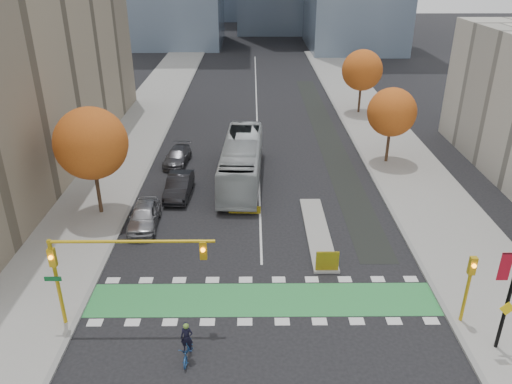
{
  "coord_description": "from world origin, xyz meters",
  "views": [
    {
      "loc": [
        -0.57,
        -21.41,
        17.81
      ],
      "look_at": [
        -0.32,
        9.4,
        3.0
      ],
      "focal_mm": 35.0,
      "sensor_mm": 36.0,
      "label": 1
    }
  ],
  "objects_px": {
    "parked_car_b": "(179,186)",
    "parked_car_c": "(177,156)",
    "traffic_signal_west": "(105,260)",
    "traffic_signal_east": "(469,280)",
    "tree_west": "(91,143)",
    "parked_car_a": "(144,216)",
    "tree_east_far": "(362,70)",
    "tree_east_near": "(392,112)",
    "hazard_board": "(327,261)",
    "bus": "(242,161)",
    "cyclist": "(188,347)"
  },
  "relations": [
    {
      "from": "tree_west",
      "to": "cyclist",
      "type": "bearing_deg",
      "value": -61.14
    },
    {
      "from": "bus",
      "to": "tree_east_near",
      "type": "bearing_deg",
      "value": 19.63
    },
    {
      "from": "traffic_signal_west",
      "to": "parked_car_b",
      "type": "relative_size",
      "value": 1.65
    },
    {
      "from": "hazard_board",
      "to": "tree_west",
      "type": "height_order",
      "value": "tree_west"
    },
    {
      "from": "traffic_signal_east",
      "to": "parked_car_c",
      "type": "bearing_deg",
      "value": 128.91
    },
    {
      "from": "hazard_board",
      "to": "parked_car_b",
      "type": "relative_size",
      "value": 0.27
    },
    {
      "from": "tree_west",
      "to": "cyclist",
      "type": "height_order",
      "value": "tree_west"
    },
    {
      "from": "cyclist",
      "to": "tree_west",
      "type": "bearing_deg",
      "value": 122.6
    },
    {
      "from": "traffic_signal_west",
      "to": "tree_east_near",
      "type": "bearing_deg",
      "value": 48.48
    },
    {
      "from": "tree_west",
      "to": "parked_car_a",
      "type": "height_order",
      "value": "tree_west"
    },
    {
      "from": "tree_west",
      "to": "bus",
      "type": "relative_size",
      "value": 0.63
    },
    {
      "from": "tree_west",
      "to": "tree_east_near",
      "type": "bearing_deg",
      "value": 22.62
    },
    {
      "from": "parked_car_a",
      "to": "traffic_signal_east",
      "type": "bearing_deg",
      "value": -31.48
    },
    {
      "from": "tree_west",
      "to": "parked_car_c",
      "type": "distance_m",
      "value": 11.88
    },
    {
      "from": "tree_east_far",
      "to": "parked_car_a",
      "type": "xyz_separation_m",
      "value": [
        -20.85,
        -27.95,
        -4.4
      ]
    },
    {
      "from": "parked_car_c",
      "to": "hazard_board",
      "type": "bearing_deg",
      "value": -51.81
    },
    {
      "from": "tree_east_near",
      "to": "bus",
      "type": "relative_size",
      "value": 0.54
    },
    {
      "from": "hazard_board",
      "to": "cyclist",
      "type": "bearing_deg",
      "value": -136.86
    },
    {
      "from": "tree_west",
      "to": "tree_east_near",
      "type": "distance_m",
      "value": 26.01
    },
    {
      "from": "tree_west",
      "to": "parked_car_a",
      "type": "xyz_separation_m",
      "value": [
        3.65,
        -1.95,
        -4.78
      ]
    },
    {
      "from": "parked_car_b",
      "to": "traffic_signal_east",
      "type": "bearing_deg",
      "value": -40.12
    },
    {
      "from": "tree_east_near",
      "to": "traffic_signal_east",
      "type": "height_order",
      "value": "tree_east_near"
    },
    {
      "from": "hazard_board",
      "to": "tree_west",
      "type": "distance_m",
      "value": 18.44
    },
    {
      "from": "tree_west",
      "to": "hazard_board",
      "type": "bearing_deg",
      "value": -25.99
    },
    {
      "from": "traffic_signal_west",
      "to": "cyclist",
      "type": "bearing_deg",
      "value": -30.86
    },
    {
      "from": "tree_west",
      "to": "parked_car_c",
      "type": "bearing_deg",
      "value": 65.72
    },
    {
      "from": "hazard_board",
      "to": "parked_car_a",
      "type": "distance_m",
      "value": 13.66
    },
    {
      "from": "bus",
      "to": "tree_east_far",
      "type": "bearing_deg",
      "value": 58.01
    },
    {
      "from": "hazard_board",
      "to": "tree_east_far",
      "type": "height_order",
      "value": "tree_east_far"
    },
    {
      "from": "tree_east_near",
      "to": "parked_car_b",
      "type": "distance_m",
      "value": 20.16
    },
    {
      "from": "traffic_signal_west",
      "to": "cyclist",
      "type": "xyz_separation_m",
      "value": [
        4.21,
        -2.52,
        -3.32
      ]
    },
    {
      "from": "hazard_board",
      "to": "tree_east_far",
      "type": "xyz_separation_m",
      "value": [
        8.5,
        33.8,
        4.44
      ]
    },
    {
      "from": "tree_west",
      "to": "traffic_signal_west",
      "type": "distance_m",
      "value": 13.25
    },
    {
      "from": "hazard_board",
      "to": "traffic_signal_east",
      "type": "xyz_separation_m",
      "value": [
        6.5,
        -4.71,
        1.93
      ]
    },
    {
      "from": "tree_east_far",
      "to": "parked_car_b",
      "type": "xyz_separation_m",
      "value": [
        -19.0,
        -22.95,
        -4.39
      ]
    },
    {
      "from": "traffic_signal_west",
      "to": "traffic_signal_east",
      "type": "height_order",
      "value": "traffic_signal_west"
    },
    {
      "from": "tree_east_near",
      "to": "parked_car_c",
      "type": "bearing_deg",
      "value": -179.59
    },
    {
      "from": "parked_car_a",
      "to": "parked_car_b",
      "type": "relative_size",
      "value": 0.96
    },
    {
      "from": "traffic_signal_east",
      "to": "parked_car_b",
      "type": "bearing_deg",
      "value": 137.53
    },
    {
      "from": "hazard_board",
      "to": "parked_car_c",
      "type": "xyz_separation_m",
      "value": [
        -11.55,
        17.66,
        -0.09
      ]
    },
    {
      "from": "tree_east_far",
      "to": "parked_car_b",
      "type": "relative_size",
      "value": 1.48
    },
    {
      "from": "tree_east_near",
      "to": "parked_car_b",
      "type": "bearing_deg",
      "value": -159.42
    },
    {
      "from": "tree_east_near",
      "to": "tree_east_far",
      "type": "bearing_deg",
      "value": 88.21
    },
    {
      "from": "parked_car_b",
      "to": "parked_car_c",
      "type": "relative_size",
      "value": 1.05
    },
    {
      "from": "tree_east_far",
      "to": "parked_car_b",
      "type": "height_order",
      "value": "tree_east_far"
    },
    {
      "from": "bus",
      "to": "parked_car_b",
      "type": "distance_m",
      "value": 5.88
    },
    {
      "from": "parked_car_c",
      "to": "traffic_signal_west",
      "type": "bearing_deg",
      "value": -85.97
    },
    {
      "from": "tree_west",
      "to": "traffic_signal_east",
      "type": "bearing_deg",
      "value": -29.07
    },
    {
      "from": "cyclist",
      "to": "traffic_signal_east",
      "type": "bearing_deg",
      "value": 13.79
    },
    {
      "from": "tree_east_far",
      "to": "bus",
      "type": "relative_size",
      "value": 0.58
    }
  ]
}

